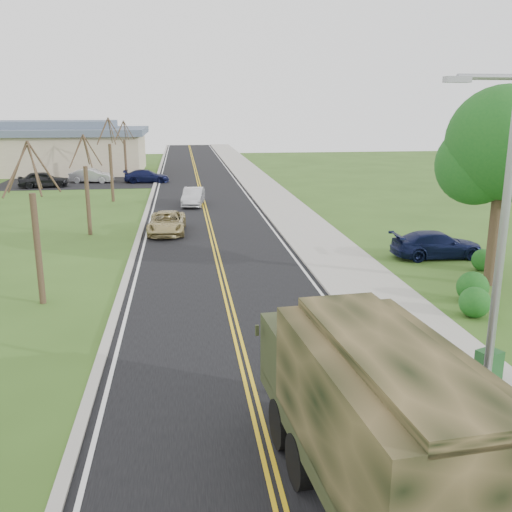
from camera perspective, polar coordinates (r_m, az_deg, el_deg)
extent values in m
plane|color=#32501A|center=(13.57, 0.61, -17.55)|extent=(160.00, 160.00, 0.00)
cube|color=black|center=(51.89, -5.61, 6.68)|extent=(8.00, 120.00, 0.01)
cube|color=#9E998E|center=(52.17, -1.02, 6.86)|extent=(0.30, 120.00, 0.12)
cube|color=#9E998E|center=(52.40, 0.90, 6.88)|extent=(3.20, 120.00, 0.10)
cube|color=#9E998E|center=(51.92, -10.22, 6.58)|extent=(0.30, 120.00, 0.10)
cylinder|color=gray|center=(13.12, 23.16, -0.81)|extent=(0.18, 0.18, 8.00)
cylinder|color=gray|center=(12.42, 22.51, 16.21)|extent=(1.40, 0.12, 0.12)
cube|color=gray|center=(12.09, 19.48, 16.31)|extent=(0.50, 0.22, 0.12)
cylinder|color=#38281C|center=(25.25, 22.75, 2.81)|extent=(0.44, 0.44, 5.04)
sphere|color=#164F18|center=(24.84, 23.52, 10.34)|extent=(4.50, 4.50, 4.50)
sphere|color=#164F18|center=(24.95, 21.13, 8.50)|extent=(3.24, 3.24, 3.24)
cylinder|color=#38281C|center=(22.62, -20.98, 0.61)|extent=(0.24, 0.24, 4.20)
cylinder|color=#38281C|center=(22.13, -20.42, 8.35)|extent=(1.01, 0.33, 1.90)
cylinder|color=#38281C|center=(22.72, -21.24, 8.22)|extent=(0.13, 1.29, 1.74)
cylinder|color=#38281C|center=(22.41, -22.75, 8.20)|extent=(0.98, 0.43, 1.90)
cylinder|color=#38281C|center=(21.77, -22.98, 7.81)|extent=(0.79, 1.05, 1.77)
cylinder|color=#38281C|center=(21.66, -21.27, 8.15)|extent=(0.58, 0.90, 1.90)
cylinder|color=#38281C|center=(34.19, -16.46, 5.30)|extent=(0.24, 0.24, 3.96)
cylinder|color=#38281C|center=(33.92, -16.03, 10.13)|extent=(0.96, 0.32, 1.79)
cylinder|color=#38281C|center=(34.44, -16.61, 10.03)|extent=(0.12, 1.22, 1.65)
cylinder|color=#38281C|center=(34.10, -17.50, 10.04)|extent=(0.93, 0.41, 1.79)
cylinder|color=#38281C|center=(33.49, -17.56, 9.84)|extent=(0.75, 0.99, 1.67)
cylinder|color=#38281C|center=(33.45, -16.49, 10.04)|extent=(0.55, 0.85, 1.80)
cylinder|color=#38281C|center=(45.95, -14.25, 8.05)|extent=(0.24, 0.24, 4.44)
cylinder|color=#38281C|center=(45.78, -13.85, 12.07)|extent=(1.07, 0.35, 2.00)
cylinder|color=#38281C|center=(46.35, -14.37, 11.97)|extent=(0.13, 1.36, 1.84)
cylinder|color=#38281C|center=(45.95, -15.10, 12.00)|extent=(1.03, 0.46, 2.00)
cylinder|color=#38281C|center=(45.26, -15.11, 11.86)|extent=(0.83, 1.10, 1.87)
cylinder|color=#38281C|center=(45.24, -14.21, 12.02)|extent=(0.61, 0.95, 2.01)
cylinder|color=#38281C|center=(57.84, -12.91, 9.25)|extent=(0.24, 0.24, 4.08)
cylinder|color=#38281C|center=(57.73, -12.60, 12.18)|extent=(0.99, 0.33, 1.84)
cylinder|color=#38281C|center=(58.24, -12.99, 12.11)|extent=(0.13, 1.25, 1.69)
cylinder|color=#38281C|center=(57.86, -13.51, 12.14)|extent=(0.95, 0.42, 1.85)
cylinder|color=#38281C|center=(57.22, -13.50, 12.04)|extent=(0.77, 1.02, 1.72)
cylinder|color=#38281C|center=(57.22, -12.85, 12.15)|extent=(0.57, 0.88, 1.85)
cube|color=tan|center=(69.06, -19.72, 9.66)|extent=(20.00, 12.00, 4.20)
cube|color=#475466|center=(68.92, -19.89, 11.64)|extent=(21.00, 13.00, 0.70)
cube|color=#475466|center=(68.90, -19.95, 12.22)|extent=(14.00, 8.00, 0.90)
cube|color=black|center=(58.41, -15.74, 7.11)|extent=(18.00, 10.00, 0.02)
cylinder|color=black|center=(11.86, 4.51, -19.75)|extent=(0.44, 1.12, 1.09)
cylinder|color=black|center=(12.54, 14.13, -18.07)|extent=(0.44, 1.12, 1.09)
cylinder|color=black|center=(12.97, 2.65, -16.39)|extent=(0.44, 1.12, 1.09)
cylinder|color=black|center=(13.60, 11.45, -15.11)|extent=(0.44, 1.12, 1.09)
cube|color=#2E341C|center=(11.43, 10.75, -18.45)|extent=(2.99, 7.13, 0.35)
cube|color=#2E341C|center=(13.09, 6.55, -9.55)|extent=(2.54, 2.09, 1.39)
cube|color=black|center=(13.79, 5.36, -7.33)|extent=(2.18, 0.28, 0.69)
cube|color=#2E341C|center=(10.66, 12.70, -19.66)|extent=(2.94, 5.46, 0.15)
cube|color=black|center=(10.12, 13.04, -14.78)|extent=(2.94, 5.46, 1.98)
cube|color=black|center=(9.65, 13.40, -9.39)|extent=(2.05, 5.38, 0.25)
imported|color=tan|center=(33.83, -8.91, 3.31)|extent=(2.26, 4.60, 1.26)
imported|color=#B8B9BD|center=(43.12, -6.29, 5.90)|extent=(1.91, 4.17, 1.33)
imported|color=#0E1435|center=(29.37, 17.66, 1.09)|extent=(4.51, 1.84, 1.31)
cube|color=#18431C|center=(16.86, 22.24, -10.02)|extent=(0.74, 0.69, 0.80)
cube|color=#18431B|center=(14.50, 19.63, -14.26)|extent=(0.60, 0.52, 0.65)
imported|color=black|center=(56.04, -20.51, 7.18)|extent=(4.55, 2.42, 1.47)
imported|color=#B4B5B9|center=(58.19, -16.12, 7.73)|extent=(4.34, 2.08, 1.37)
imported|color=#0E1235|center=(56.99, -10.88, 7.85)|extent=(4.38, 1.89, 1.26)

